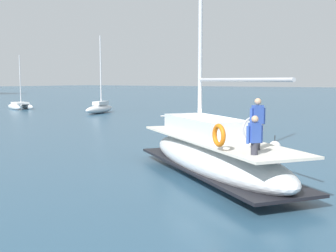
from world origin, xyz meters
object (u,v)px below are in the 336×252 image
moored_sloop_far (100,108)px  mooring_buoy (275,147)px  main_sailboat (212,153)px  moored_sloop_near (20,105)px

moored_sloop_far → mooring_buoy: 27.75m
main_sailboat → moored_sloop_near: (19.96, 36.83, -0.39)m
main_sailboat → moored_sloop_near: main_sailboat is taller
main_sailboat → mooring_buoy: main_sailboat is taller
moored_sloop_near → main_sailboat: bearing=-118.5°
mooring_buoy → main_sailboat: bearing=-179.1°
main_sailboat → moored_sloop_far: (20.59, 24.35, -0.31)m
main_sailboat → moored_sloop_near: 41.89m
moored_sloop_far → moored_sloop_near: bearing=92.9°
moored_sloop_far → mooring_buoy: size_ratio=9.14×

